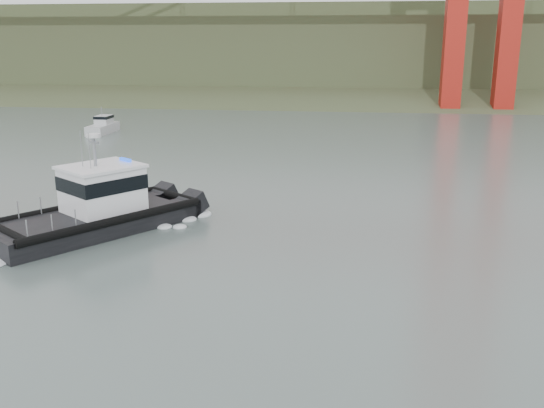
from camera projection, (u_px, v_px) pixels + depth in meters
The scene contains 4 objects.
ground at pixel (276, 294), 26.72m from camera, with size 400.00×400.00×0.00m, color #54645F.
headlands at pixel (343, 57), 144.92m from camera, with size 500.00×105.36×27.12m.
patrol_boat at pixel (98, 206), 35.24m from camera, with size 10.74×12.43×5.90m.
motorboat at pixel (103, 126), 72.89m from camera, with size 1.99×5.93×3.26m.
Camera 1 is at (3.16, -24.55, 10.80)m, focal length 40.00 mm.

